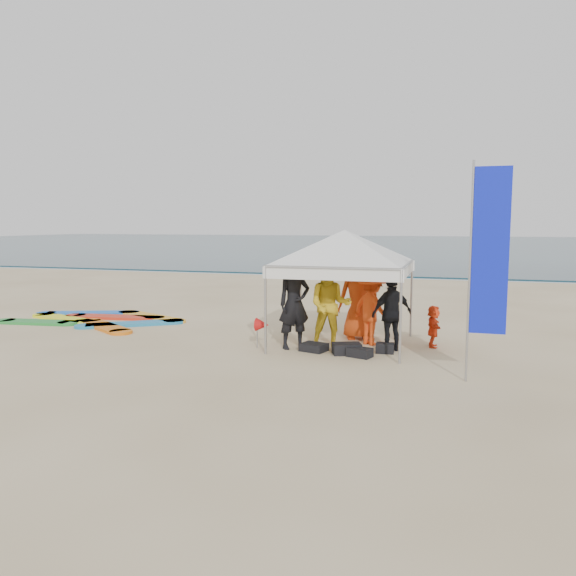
% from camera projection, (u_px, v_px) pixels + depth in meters
% --- Properties ---
extents(ground, '(120.00, 120.00, 0.00)m').
position_uv_depth(ground, '(237.00, 371.00, 9.93)').
color(ground, beige).
rests_on(ground, ground).
extents(ocean, '(160.00, 84.00, 0.08)m').
position_uv_depth(ocean, '(423.00, 244.00, 67.05)').
color(ocean, '#0C2633').
rests_on(ocean, ground).
extents(shoreline_foam, '(160.00, 1.20, 0.01)m').
position_uv_depth(shoreline_foam, '(376.00, 277.00, 27.26)').
color(shoreline_foam, silver).
rests_on(shoreline_foam, ground).
extents(person_black_a, '(0.82, 0.79, 1.90)m').
position_uv_depth(person_black_a, '(294.00, 303.00, 11.64)').
color(person_black_a, black).
rests_on(person_black_a, ground).
extents(person_yellow, '(1.00, 0.84, 1.84)m').
position_uv_depth(person_yellow, '(330.00, 305.00, 11.57)').
color(person_yellow, gold).
rests_on(person_yellow, ground).
extents(person_orange_a, '(1.15, 1.05, 1.55)m').
position_uv_depth(person_orange_a, '(372.00, 309.00, 12.03)').
color(person_orange_a, '#F54915').
rests_on(person_orange_a, ground).
extents(person_black_b, '(0.95, 0.87, 1.56)m').
position_uv_depth(person_black_b, '(392.00, 313.00, 11.41)').
color(person_black_b, black).
rests_on(person_black_b, ground).
extents(person_orange_b, '(1.08, 0.88, 1.90)m').
position_uv_depth(person_orange_b, '(359.00, 297.00, 12.59)').
color(person_orange_b, '#C53F11').
rests_on(person_orange_b, ground).
extents(person_seated, '(0.32, 0.84, 0.89)m').
position_uv_depth(person_seated, '(433.00, 326.00, 11.81)').
color(person_seated, red).
rests_on(person_seated, ground).
extents(canopy_tent, '(3.74, 3.74, 2.82)m').
position_uv_depth(canopy_tent, '(345.00, 230.00, 11.82)').
color(canopy_tent, '#A5A5A8').
rests_on(canopy_tent, ground).
extents(feather_flag, '(0.61, 0.04, 3.60)m').
position_uv_depth(feather_flag, '(488.00, 254.00, 8.97)').
color(feather_flag, '#A5A5A8').
rests_on(feather_flag, ground).
extents(marker_pennant, '(0.28, 0.28, 0.64)m').
position_uv_depth(marker_pennant, '(262.00, 325.00, 11.70)').
color(marker_pennant, '#A5A5A8').
rests_on(marker_pennant, ground).
extents(gear_pile, '(1.90, 0.84, 0.22)m').
position_uv_depth(gear_pile, '(346.00, 349.00, 11.25)').
color(gear_pile, black).
rests_on(gear_pile, ground).
extents(surfboard_spread, '(4.51, 3.06, 0.07)m').
position_uv_depth(surfboard_spread, '(100.00, 319.00, 15.06)').
color(surfboard_spread, '#F9FC1A').
rests_on(surfboard_spread, ground).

